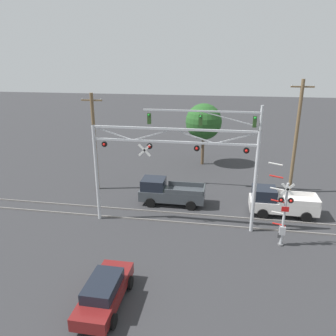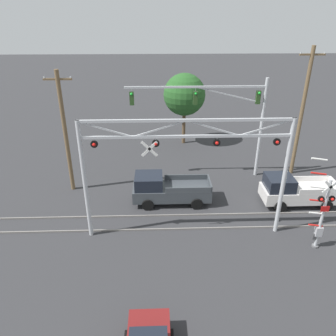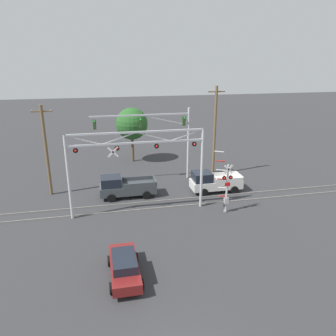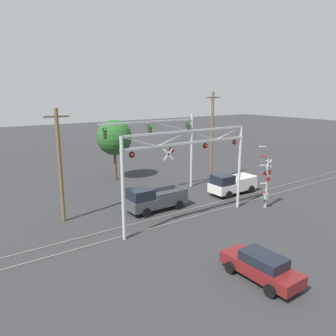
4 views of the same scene
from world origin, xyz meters
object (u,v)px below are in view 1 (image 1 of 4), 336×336
at_px(crossing_gantry, 173,161).
at_px(pickup_truck_following, 279,202).
at_px(utility_pole_left, 95,141).
at_px(utility_pole_right, 296,137).
at_px(sedan_waiting, 104,291).
at_px(traffic_signal_span, 230,133).
at_px(pickup_truck_lead, 168,192).
at_px(crossing_signal_mast, 283,215).
at_px(background_tree_beyond_span, 204,122).

xyz_separation_m(crossing_gantry, pickup_truck_following, (7.57, 2.92, -3.76)).
distance_m(utility_pole_left, utility_pole_right, 16.96).
height_order(crossing_gantry, pickup_truck_following, crossing_gantry).
bearing_deg(sedan_waiting, utility_pole_right, 55.11).
xyz_separation_m(traffic_signal_span, pickup_truck_lead, (-4.63, -3.79, -4.21)).
relative_size(crossing_gantry, utility_pole_left, 1.30).
bearing_deg(sedan_waiting, crossing_signal_mast, 37.54).
height_order(crossing_gantry, utility_pole_left, utility_pole_left).
height_order(sedan_waiting, utility_pole_right, utility_pole_right).
distance_m(pickup_truck_following, sedan_waiting, 14.77).
distance_m(sedan_waiting, utility_pole_left, 15.44).
relative_size(crossing_gantry, pickup_truck_lead, 2.14).
height_order(utility_pole_left, background_tree_beyond_span, utility_pole_left).
relative_size(utility_pole_right, background_tree_beyond_span, 1.44).
bearing_deg(pickup_truck_following, crossing_gantry, -158.90).
distance_m(traffic_signal_span, pickup_truck_lead, 7.31).
height_order(crossing_signal_mast, traffic_signal_span, traffic_signal_span).
bearing_deg(sedan_waiting, pickup_truck_following, 50.10).
distance_m(traffic_signal_span, utility_pole_left, 11.56).
height_order(pickup_truck_following, utility_pole_left, utility_pole_left).
height_order(pickup_truck_lead, sedan_waiting, pickup_truck_lead).
bearing_deg(crossing_signal_mast, sedan_waiting, -142.46).
bearing_deg(utility_pole_right, sedan_waiting, -124.89).
height_order(crossing_gantry, sedan_waiting, crossing_gantry).
xyz_separation_m(crossing_gantry, utility_pole_left, (-7.65, 5.45, -0.36)).
relative_size(pickup_truck_following, utility_pole_right, 0.51).
bearing_deg(crossing_signal_mast, background_tree_beyond_span, 110.71).
bearing_deg(traffic_signal_span, utility_pole_right, 2.70).
xyz_separation_m(crossing_gantry, background_tree_beyond_span, (1.08, 14.29, -0.02)).
bearing_deg(pickup_truck_following, crossing_signal_mast, -96.66).
xyz_separation_m(crossing_signal_mast, pickup_truck_lead, (-7.94, 4.96, -1.09)).
bearing_deg(traffic_signal_span, crossing_gantry, -117.39).
height_order(utility_pole_right, background_tree_beyond_span, utility_pole_right).
height_order(sedan_waiting, background_tree_beyond_span, background_tree_beyond_span).
bearing_deg(utility_pole_left, crossing_signal_mast, -25.39).
distance_m(crossing_gantry, background_tree_beyond_span, 14.33).
relative_size(pickup_truck_lead, pickup_truck_following, 1.06).
bearing_deg(background_tree_beyond_span, sedan_waiting, -97.47).
distance_m(crossing_gantry, crossing_signal_mast, 7.69).
relative_size(pickup_truck_following, sedan_waiting, 1.12).
bearing_deg(pickup_truck_lead, crossing_gantry, -75.56).
xyz_separation_m(sedan_waiting, background_tree_beyond_span, (2.97, 22.70, 3.96)).
bearing_deg(crossing_signal_mast, traffic_signal_span, 110.73).
bearing_deg(traffic_signal_span, sedan_waiting, -109.84).
relative_size(crossing_signal_mast, utility_pole_right, 0.56).
bearing_deg(background_tree_beyond_span, traffic_signal_span, -69.32).
bearing_deg(utility_pole_right, pickup_truck_following, -109.40).
bearing_deg(crossing_signal_mast, pickup_truck_lead, 147.99).
xyz_separation_m(pickup_truck_following, utility_pole_left, (-15.23, 2.53, 3.40)).
height_order(pickup_truck_lead, background_tree_beyond_span, background_tree_beyond_span).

